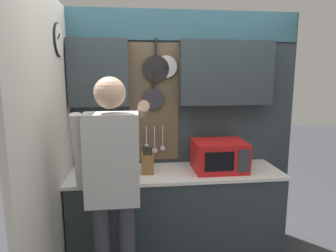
# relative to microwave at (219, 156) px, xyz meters

# --- Properties ---
(base_cabinet_counter) EXTENTS (1.97, 0.59, 0.89)m
(base_cabinet_counter) POSITION_rel_microwave_xyz_m (-0.41, 0.01, -0.59)
(base_cabinet_counter) COLOR #2D383D
(base_cabinet_counter) RESTS_ON ground_plane
(back_wall_unit) EXTENTS (2.54, 0.20, 2.39)m
(back_wall_unit) POSITION_rel_microwave_xyz_m (-0.39, 0.28, 0.42)
(back_wall_unit) COLOR #2D383D
(back_wall_unit) RESTS_ON ground_plane
(side_wall) EXTENTS (0.07, 1.60, 2.39)m
(side_wall) POSITION_rel_microwave_xyz_m (-1.41, -0.40, 0.18)
(side_wall) COLOR silver
(side_wall) RESTS_ON ground_plane
(microwave) EXTENTS (0.48, 0.40, 0.28)m
(microwave) POSITION_rel_microwave_xyz_m (0.00, 0.00, 0.00)
(microwave) COLOR red
(microwave) RESTS_ON base_cabinet_counter
(knife_block) EXTENTS (0.12, 0.16, 0.26)m
(knife_block) POSITION_rel_microwave_xyz_m (-0.67, 0.00, -0.05)
(knife_block) COLOR brown
(knife_block) RESTS_ON base_cabinet_counter
(utensil_crock) EXTENTS (0.12, 0.12, 0.28)m
(utensil_crock) POSITION_rel_microwave_xyz_m (-0.87, 0.00, -0.07)
(utensil_crock) COLOR white
(utensil_crock) RESTS_ON base_cabinet_counter
(person) EXTENTS (0.54, 0.68, 1.77)m
(person) POSITION_rel_microwave_xyz_m (-0.95, -0.57, 0.03)
(person) COLOR #383842
(person) RESTS_ON ground_plane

